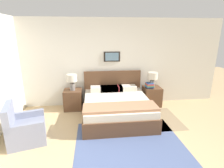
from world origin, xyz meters
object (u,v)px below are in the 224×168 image
(nightstand_by_door, at_px, (152,96))
(table_lamp_by_door, at_px, (153,77))
(table_lamp_near_window, at_px, (72,80))
(nightstand_near_window, at_px, (73,99))
(armchair, at_px, (25,129))
(bed, at_px, (116,106))

(nightstand_by_door, xyz_separation_m, table_lamp_by_door, (-0.02, -0.01, 0.60))
(table_lamp_near_window, xyz_separation_m, table_lamp_by_door, (2.37, 0.00, 0.00))
(table_lamp_by_door, bearing_deg, nightstand_near_window, 179.68)
(nightstand_near_window, relative_size, table_lamp_by_door, 1.25)
(nightstand_by_door, distance_m, table_lamp_by_door, 0.60)
(nightstand_by_door, height_order, table_lamp_near_window, table_lamp_near_window)
(armchair, bearing_deg, nightstand_by_door, 100.29)
(bed, height_order, armchair, bed)
(nightstand_near_window, bearing_deg, nightstand_by_door, 0.00)
(nightstand_near_window, height_order, nightstand_by_door, same)
(armchair, relative_size, table_lamp_by_door, 1.86)
(table_lamp_near_window, relative_size, table_lamp_by_door, 1.00)
(bed, height_order, nightstand_by_door, bed)
(nightstand_near_window, distance_m, table_lamp_near_window, 0.60)
(armchair, xyz_separation_m, nightstand_by_door, (3.22, 1.54, 0.01))
(bed, distance_m, table_lamp_near_window, 1.48)
(armchair, distance_m, nightstand_near_window, 1.75)
(nightstand_near_window, bearing_deg, table_lamp_by_door, -0.32)
(nightstand_by_door, bearing_deg, armchair, -154.53)
(table_lamp_near_window, height_order, table_lamp_by_door, same)
(bed, xyz_separation_m, table_lamp_near_window, (-1.19, 0.66, 0.59))
(bed, bearing_deg, table_lamp_near_window, 151.09)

